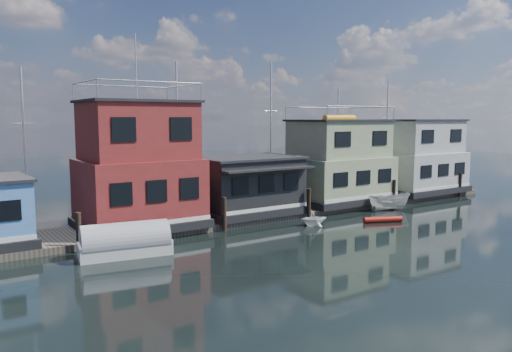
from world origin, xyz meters
TOP-DOWN VIEW (x-y plane):
  - ground at (0.00, 0.00)m, footprint 160.00×160.00m
  - dock at (0.00, 12.00)m, footprint 48.00×5.00m
  - houseboat_red at (-8.50, 12.00)m, footprint 7.40×5.90m
  - houseboat_dark at (-0.50, 11.98)m, footprint 7.40×6.10m
  - houseboat_green at (8.50, 12.00)m, footprint 8.40×5.90m
  - houseboat_white at (18.50, 12.00)m, footprint 8.40×5.90m
  - pilings at (-0.33, 9.20)m, footprint 42.28×0.28m
  - background_masts at (4.76, 18.00)m, footprint 36.40×0.16m
  - dinghy_white at (1.84, 7.33)m, footprint 2.27×2.07m
  - tarp_runabout at (-11.15, 7.26)m, footprint 4.90×2.61m
  - motorboat at (10.43, 8.27)m, footprint 3.76×2.43m
  - red_kayak at (6.49, 5.42)m, footprint 2.71×1.45m

SIDE VIEW (x-z plane):
  - ground at x=0.00m, z-range 0.00..0.00m
  - dock at x=0.00m, z-range 0.00..0.40m
  - red_kayak at x=6.49m, z-range 0.00..0.41m
  - dinghy_white at x=1.84m, z-range 0.00..1.02m
  - motorboat at x=10.43m, z-range 0.00..1.36m
  - tarp_runabout at x=-11.15m, z-range -0.24..1.65m
  - pilings at x=-0.33m, z-range 0.00..2.20m
  - houseboat_dark at x=-0.50m, z-range 0.39..4.45m
  - houseboat_white at x=18.50m, z-range 0.21..6.87m
  - houseboat_green at x=8.50m, z-range 0.03..7.06m
  - houseboat_red at x=-8.50m, z-range -1.83..10.03m
  - background_masts at x=4.76m, z-range -0.45..11.55m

